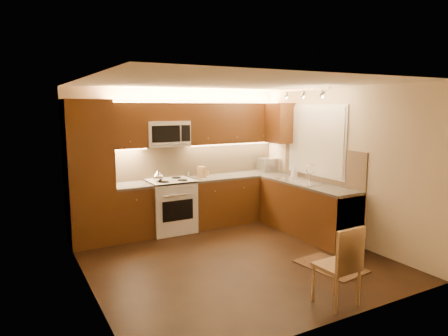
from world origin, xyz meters
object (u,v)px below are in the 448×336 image
microwave (167,134)px  kettle (158,176)px  sink (302,177)px  toaster_oven (270,165)px  soap_bottle (294,172)px  stove (171,206)px  dining_chair (337,264)px  knife_block (202,172)px

microwave → kettle: (-0.24, -0.20, -0.70)m
microwave → sink: size_ratio=0.88×
toaster_oven → soap_bottle: (0.01, -0.75, -0.04)m
stove → kettle: kettle is taller
microwave → dining_chair: size_ratio=0.83×
stove → soap_bottle: 2.33m
microwave → knife_block: (0.64, -0.06, -0.72)m
knife_block → soap_bottle: bearing=-47.2°
stove → knife_block: size_ratio=4.61×
soap_bottle → dining_chair: size_ratio=0.21×
dining_chair → soap_bottle: bearing=58.1°
stove → dining_chair: stove is taller
microwave → dining_chair: 3.79m
toaster_oven → dining_chair: toaster_oven is taller
kettle → toaster_oven: (2.40, 0.12, 0.01)m
dining_chair → microwave: bearing=97.9°
sink → toaster_oven: size_ratio=1.92×
microwave → toaster_oven: microwave is taller
microwave → toaster_oven: size_ratio=1.70×
kettle → dining_chair: size_ratio=0.23×
toaster_oven → knife_block: 1.51m
knife_block → sink: bearing=-61.7°
stove → microwave: (0.00, 0.14, 1.26)m
knife_block → kettle: bearing=168.7°
knife_block → soap_bottle: 1.70m
microwave → toaster_oven: (2.15, -0.08, -0.69)m
microwave → dining_chair: (0.64, -3.51, -1.26)m
sink → knife_block: size_ratio=4.31×
soap_bottle → stove: bearing=164.5°
microwave → sink: 2.48m
stove → soap_bottle: soap_bottle is taller
kettle → toaster_oven: size_ratio=0.46×
microwave → soap_bottle: 2.42m
stove → knife_block: 0.84m
sink → dining_chair: 2.68m
stove → dining_chair: (0.64, -3.38, -0.00)m
microwave → soap_bottle: microwave is taller
sink → soap_bottle: (0.16, 0.43, 0.02)m
microwave → soap_bottle: size_ratio=4.02×
stove → sink: 2.35m
sink → knife_block: bearing=138.5°
kettle → toaster_oven: bearing=13.9°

